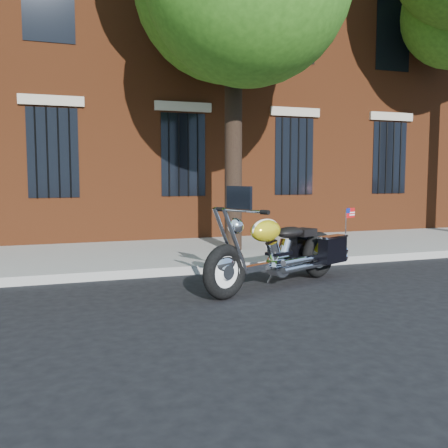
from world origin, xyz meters
name	(u,v)px	position (x,y,z in m)	size (l,w,h in m)	color
ground	(268,287)	(0.00, 0.00, 0.00)	(120.00, 120.00, 0.00)	black
curb	(236,267)	(0.00, 1.38, 0.07)	(40.00, 0.16, 0.15)	gray
sidewalk	(205,252)	(0.00, 3.26, 0.07)	(40.00, 3.60, 0.15)	gray
building	(144,45)	(0.00, 10.06, 6.00)	(26.00, 10.08, 12.00)	#652D14
motorcycle	(283,253)	(0.24, -0.02, 0.52)	(2.95, 1.63, 1.54)	black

